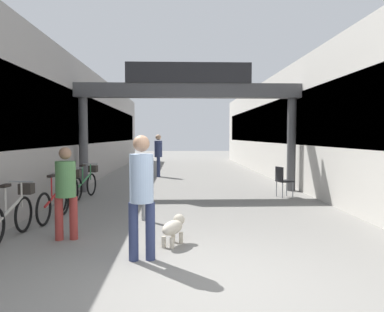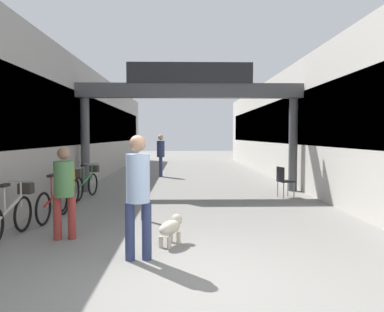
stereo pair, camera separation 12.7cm
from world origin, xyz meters
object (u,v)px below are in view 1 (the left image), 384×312
Objects in this scene: bicycle_orange_third at (70,190)px; cafe_chair_black_nearer at (282,179)px; bicycle_red_second at (56,199)px; bicycle_silver_nearest at (13,213)px; bollard_post_metal at (144,195)px; bicycle_green_farthest at (86,183)px; pedestrian_companion at (66,187)px; pedestrian_with_dog at (142,189)px; dog_on_leash at (174,227)px; pedestrian_carrying_crate at (158,152)px.

bicycle_orange_third is 1.90× the size of cafe_chair_black_nearer.
bicycle_red_second is 6.25m from cafe_chair_black_nearer.
bicycle_silver_nearest is 2.53m from bollard_post_metal.
bicycle_green_farthest is 5.70m from cafe_chair_black_nearer.
pedestrian_with_dog is at bearing -38.56° from pedestrian_companion.
pedestrian_companion is 4.49m from bicycle_green_farthest.
bollard_post_metal is 1.20× the size of cafe_chair_black_nearer.
bicycle_orange_third reaches higher than dog_on_leash.
bicycle_silver_nearest reaches higher than dog_on_leash.
bicycle_silver_nearest is at bearing 152.05° from pedestrian_with_dog.
pedestrian_carrying_crate reaches higher than pedestrian_companion.
pedestrian_carrying_crate is 1.10× the size of bicycle_orange_third.
pedestrian_companion is 0.95× the size of bicycle_orange_third.
bicycle_red_second is at bearing 141.84° from dog_on_leash.
bicycle_red_second is at bearing -154.95° from cafe_chair_black_nearer.
bicycle_silver_nearest is at bearing -101.75° from pedestrian_carrying_crate.
bollard_post_metal is at bearing 109.93° from dog_on_leash.
dog_on_leash is at bearing -70.07° from bollard_post_metal.
dog_on_leash is at bearing 59.34° from pedestrian_with_dog.
bicycle_orange_third is at bearing 104.75° from pedestrian_companion.
bicycle_orange_third is at bearing 94.04° from bicycle_red_second.
pedestrian_carrying_crate is at bearing 77.94° from bicycle_red_second.
cafe_chair_black_nearer is at bearing 40.82° from pedestrian_companion.
pedestrian_carrying_crate is (1.07, 9.92, 0.17)m from pedestrian_companion.
bicycle_red_second is (-2.55, 2.00, 0.15)m from dog_on_leash.
pedestrian_carrying_crate is 8.49m from bicycle_red_second.
pedestrian_with_dog is at bearing -88.28° from pedestrian_carrying_crate.
cafe_chair_black_nearer is at bearing 25.05° from bicycle_red_second.
pedestrian_companion is at bearing -129.74° from bollard_post_metal.
bollard_post_metal reaches higher than cafe_chair_black_nearer.
bicycle_red_second is at bearing -89.27° from bicycle_green_farthest.
cafe_chair_black_nearer is at bearing -55.30° from pedestrian_carrying_crate.
pedestrian_companion is at bearing 168.99° from dog_on_leash.
dog_on_leash is at bearing -51.90° from bicycle_orange_third.
bollard_post_metal is at bearing -6.04° from bicycle_red_second.
pedestrian_with_dog is at bearing -123.37° from cafe_chair_black_nearer.
pedestrian_carrying_crate is 8.49m from bollard_post_metal.
bicycle_red_second is 1.00× the size of bicycle_orange_third.
pedestrian_companion is at bearing -75.25° from bicycle_orange_third.
pedestrian_companion is 1.50× the size of bollard_post_metal.
pedestrian_with_dog is 4.72m from bicycle_orange_third.
bicycle_silver_nearest and bicycle_orange_third have the same top height.
pedestrian_carrying_crate is (-0.33, 11.04, 0.03)m from pedestrian_with_dog.
bollard_post_metal is (2.16, 1.31, 0.11)m from bicycle_silver_nearest.
dog_on_leash is 0.39× the size of bicycle_orange_third.
bicycle_green_farthest is at bearing 99.43° from pedestrian_companion.
pedestrian_with_dog is 1.07× the size of bicycle_red_second.
bicycle_red_second is 1.91m from bollard_post_metal.
bicycle_silver_nearest is at bearing -100.03° from bicycle_red_second.
pedestrian_carrying_crate reaches higher than bicycle_silver_nearest.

